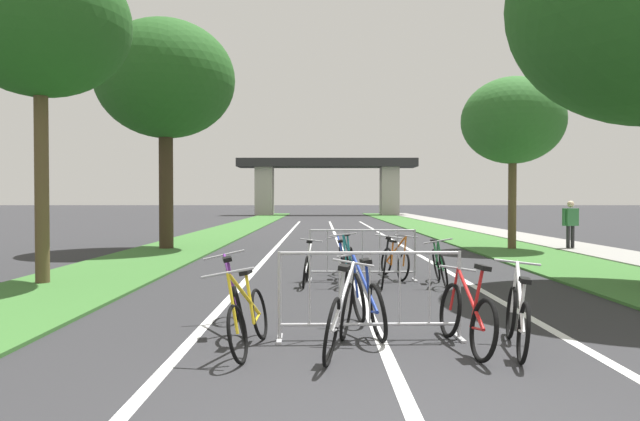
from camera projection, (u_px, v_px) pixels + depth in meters
The scene contains 25 objects.
grass_verge_left at pixel (234, 229), 30.58m from camera, with size 2.85×65.88×0.05m, color #386B2D.
grass_verge_right at pixel (436, 229), 30.54m from camera, with size 2.85×65.88×0.05m, color #386B2D.
sidewalk_path_right at pixel (481, 229), 30.53m from camera, with size 2.05×65.88×0.08m, color gray.
lane_stripe_center at pixel (340, 240), 22.66m from camera, with size 0.14×38.11×0.01m, color silver.
lane_stripe_right_lane at pixel (395, 240), 22.66m from camera, with size 0.14×38.11×0.01m, color silver.
lane_stripe_left_lane at pixel (284, 240), 22.67m from camera, with size 0.14×38.11×0.01m, color silver.
overpass_bridge at pixel (329, 175), 57.96m from camera, with size 18.32×3.47×5.81m.
tree_left_maple_mid at pixel (42, 23), 10.81m from camera, with size 3.39×3.39×6.53m.
tree_left_pine_far at pixel (167, 80), 18.45m from camera, with size 4.53×4.53×7.53m.
tree_right_cypress_far at pixel (515, 121), 18.32m from camera, with size 3.32×3.32×5.64m.
crowd_barrier_nearest at pixel (372, 296), 6.66m from camera, with size 2.21×0.50×1.05m.
crowd_barrier_second at pixel (364, 255), 11.47m from camera, with size 2.21×0.48×1.05m.
bicycle_blue_0 at pixel (345, 261), 12.07m from camera, with size 0.54×1.59×0.90m.
bicycle_white_1 at pixel (519, 318), 6.17m from camera, with size 0.66×1.69×0.96m.
bicycle_teal_2 at pixel (351, 264), 11.06m from camera, with size 0.59×1.71×1.04m.
bicycle_purple_3 at pixel (237, 301), 7.17m from camera, with size 0.78×1.73×0.98m.
bicycle_green_4 at pixel (441, 266), 10.95m from camera, with size 0.54×1.63×0.94m.
bicycle_silver_5 at pixel (342, 317), 6.08m from camera, with size 0.64×1.73×0.99m.
bicycle_black_6 at pixel (387, 265), 10.88m from camera, with size 0.57×1.71×0.96m.
bicycle_orange_7 at pixel (397, 262), 11.88m from camera, with size 0.67×1.57×0.96m.
bicycle_red_8 at pixel (468, 316), 6.24m from camera, with size 0.44×1.70×0.97m.
bicycle_yellow_9 at pixel (250, 318), 6.18m from camera, with size 0.61×1.62×0.98m.
bicycle_blue_10 at pixel (368, 302), 7.02m from camera, with size 0.57×1.73×0.97m.
bicycle_white_11 at pixel (309, 266), 10.95m from camera, with size 0.46×1.58×0.89m.
pedestrian_in_red_jacket at pixel (573, 220), 18.24m from camera, with size 0.57×0.37×1.61m.
Camera 1 is at (-0.71, -3.58, 1.67)m, focal length 31.58 mm.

